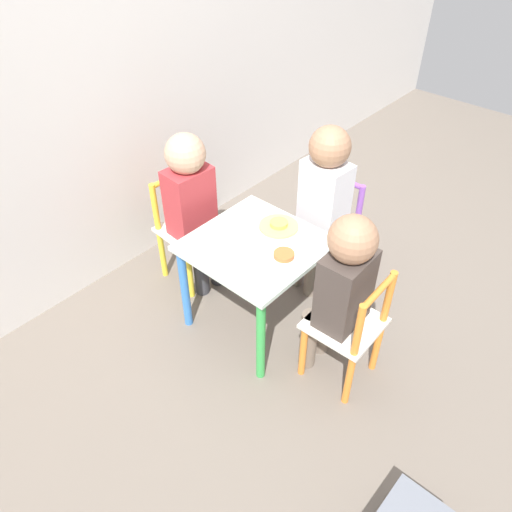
# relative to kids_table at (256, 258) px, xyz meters

# --- Properties ---
(ground_plane) EXTENTS (6.00, 6.00, 0.00)m
(ground_plane) POSITION_rel_kids_table_xyz_m (0.00, 0.00, -0.37)
(ground_plane) COLOR #6B6056
(kids_table) EXTENTS (0.50, 0.50, 0.45)m
(kids_table) POSITION_rel_kids_table_xyz_m (0.00, 0.00, 0.00)
(kids_table) COLOR silver
(kids_table) RESTS_ON ground_plane
(chair_purple) EXTENTS (0.28, 0.28, 0.53)m
(chair_purple) POSITION_rel_kids_table_xyz_m (0.46, -0.04, -0.11)
(chair_purple) COLOR silver
(chair_purple) RESTS_ON ground_plane
(chair_orange) EXTENTS (0.27, 0.27, 0.53)m
(chair_orange) POSITION_rel_kids_table_xyz_m (0.01, -0.46, -0.11)
(chair_orange) COLOR silver
(chair_orange) RESTS_ON ground_plane
(chair_yellow) EXTENTS (0.28, 0.28, 0.53)m
(chair_yellow) POSITION_rel_kids_table_xyz_m (0.03, 0.46, -0.11)
(chair_yellow) COLOR silver
(chair_yellow) RESTS_ON ground_plane
(child_right) EXTENTS (0.23, 0.21, 0.82)m
(child_right) POSITION_rel_kids_table_xyz_m (0.40, -0.03, 0.13)
(child_right) COLOR #7A6B5B
(child_right) RESTS_ON ground_plane
(child_front) EXTENTS (0.20, 0.22, 0.77)m
(child_front) POSITION_rel_kids_table_xyz_m (0.01, -0.40, 0.10)
(child_front) COLOR #7A6B5B
(child_front) RESTS_ON ground_plane
(child_back) EXTENTS (0.21, 0.23, 0.78)m
(child_back) POSITION_rel_kids_table_xyz_m (0.02, 0.40, 0.11)
(child_back) COLOR #38383D
(child_back) RESTS_ON ground_plane
(plate_right) EXTENTS (0.17, 0.17, 0.03)m
(plate_right) POSITION_rel_kids_table_xyz_m (0.14, 0.00, 0.09)
(plate_right) COLOR #EADB66
(plate_right) RESTS_ON kids_table
(plate_front) EXTENTS (0.18, 0.18, 0.03)m
(plate_front) POSITION_rel_kids_table_xyz_m (-0.00, -0.14, 0.09)
(plate_front) COLOR white
(plate_front) RESTS_ON kids_table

